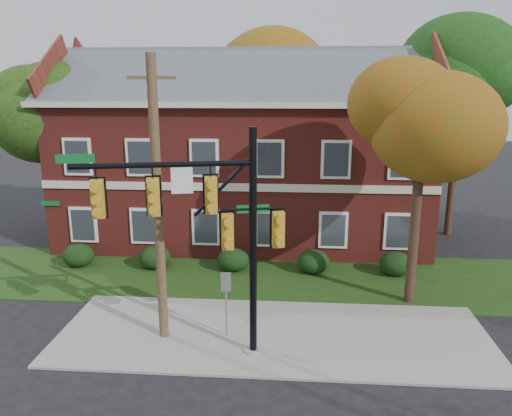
# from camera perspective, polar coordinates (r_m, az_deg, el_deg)

# --- Properties ---
(ground) EXTENTS (120.00, 120.00, 0.00)m
(ground) POSITION_cam_1_polar(r_m,az_deg,el_deg) (15.98, 1.80, -16.10)
(ground) COLOR black
(ground) RESTS_ON ground
(sidewalk) EXTENTS (14.00, 5.00, 0.08)m
(sidewalk) POSITION_cam_1_polar(r_m,az_deg,el_deg) (16.83, 1.96, -14.28)
(sidewalk) COLOR gray
(sidewalk) RESTS_ON ground
(grass_strip) EXTENTS (30.00, 6.00, 0.04)m
(grass_strip) POSITION_cam_1_polar(r_m,az_deg,el_deg) (21.37, 2.55, -7.95)
(grass_strip) COLOR #193811
(grass_strip) RESTS_ON ground
(apartment_building) EXTENTS (18.80, 8.80, 9.74)m
(apartment_building) POSITION_cam_1_polar(r_m,az_deg,el_deg) (26.06, -1.32, 7.37)
(apartment_building) COLOR maroon
(apartment_building) RESTS_ON ground
(hedge_far_left) EXTENTS (1.40, 1.26, 1.05)m
(hedge_far_left) POSITION_cam_1_polar(r_m,az_deg,el_deg) (23.84, -19.63, -5.12)
(hedge_far_left) COLOR black
(hedge_far_left) RESTS_ON ground
(hedge_left) EXTENTS (1.40, 1.26, 1.05)m
(hedge_left) POSITION_cam_1_polar(r_m,az_deg,el_deg) (22.66, -11.48, -5.55)
(hedge_left) COLOR black
(hedge_left) RESTS_ON ground
(hedge_center) EXTENTS (1.40, 1.26, 1.05)m
(hedge_center) POSITION_cam_1_polar(r_m,az_deg,el_deg) (21.98, -2.62, -5.90)
(hedge_center) COLOR black
(hedge_center) RESTS_ON ground
(hedge_right) EXTENTS (1.40, 1.26, 1.05)m
(hedge_right) POSITION_cam_1_polar(r_m,az_deg,el_deg) (21.85, 6.58, -6.10)
(hedge_right) COLOR black
(hedge_right) RESTS_ON ground
(hedge_far_right) EXTENTS (1.40, 1.26, 1.05)m
(hedge_far_right) POSITION_cam_1_polar(r_m,az_deg,el_deg) (22.28, 15.67, -6.16)
(hedge_far_right) COLOR black
(hedge_far_right) RESTS_ON ground
(tree_near_right) EXTENTS (4.50, 4.25, 8.58)m
(tree_near_right) POSITION_cam_1_polar(r_m,az_deg,el_deg) (18.32, 19.33, 9.04)
(tree_near_right) COLOR black
(tree_near_right) RESTS_ON ground
(tree_left_rear) EXTENTS (5.40, 5.10, 8.88)m
(tree_left_rear) POSITION_cam_1_polar(r_m,az_deg,el_deg) (27.57, -22.50, 10.23)
(tree_left_rear) COLOR black
(tree_left_rear) RESTS_ON ground
(tree_right_rear) EXTENTS (6.30, 5.95, 10.62)m
(tree_right_rear) POSITION_cam_1_polar(r_m,az_deg,el_deg) (28.01, 23.22, 13.17)
(tree_right_rear) COLOR black
(tree_right_rear) RESTS_ON ground
(tree_far_rear) EXTENTS (6.84, 6.46, 11.52)m
(tree_far_rear) POSITION_cam_1_polar(r_m,az_deg,el_deg) (33.63, 2.37, 15.46)
(tree_far_rear) COLOR black
(tree_far_rear) RESTS_ON ground
(traffic_signal) EXTENTS (6.04, 1.56, 6.88)m
(traffic_signal) POSITION_cam_1_polar(r_m,az_deg,el_deg) (14.08, -5.32, -1.48)
(traffic_signal) COLOR gray
(traffic_signal) RESTS_ON ground
(utility_pole) EXTENTS (1.32, 0.60, 8.87)m
(utility_pole) POSITION_cam_1_polar(r_m,az_deg,el_deg) (15.42, -11.16, 0.58)
(utility_pole) COLOR #473321
(utility_pole) RESTS_ON ground
(sign_post) EXTENTS (0.33, 0.09, 2.24)m
(sign_post) POSITION_cam_1_polar(r_m,az_deg,el_deg) (16.11, -3.44, -9.77)
(sign_post) COLOR slate
(sign_post) RESTS_ON ground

